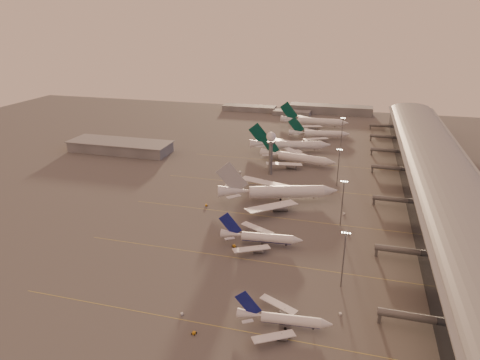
# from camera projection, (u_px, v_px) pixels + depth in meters

# --- Properties ---
(ground) EXTENTS (700.00, 700.00, 0.00)m
(ground) POSITION_uv_depth(u_px,v_px,m) (203.00, 266.00, 183.87)
(ground) COLOR #504E4E
(ground) RESTS_ON ground
(taxiway_markings) EXTENTS (180.00, 185.25, 0.02)m
(taxiway_markings) POSITION_uv_depth(u_px,v_px,m) (292.00, 218.00, 226.93)
(taxiway_markings) COLOR gold
(taxiway_markings) RESTS_ON ground
(terminal) EXTENTS (57.00, 362.00, 23.04)m
(terminal) POSITION_uv_depth(u_px,v_px,m) (438.00, 179.00, 252.73)
(terminal) COLOR black
(terminal) RESTS_ON ground
(hangar) EXTENTS (82.00, 27.00, 8.50)m
(hangar) POSITION_uv_depth(u_px,v_px,m) (120.00, 146.00, 338.01)
(hangar) COLOR slate
(hangar) RESTS_ON ground
(radar_tower) EXTENTS (6.40, 6.40, 31.10)m
(radar_tower) POSITION_uv_depth(u_px,v_px,m) (271.00, 145.00, 283.27)
(radar_tower) COLOR slate
(radar_tower) RESTS_ON ground
(mast_a) EXTENTS (3.60, 0.56, 25.00)m
(mast_a) POSITION_uv_depth(u_px,v_px,m) (344.00, 257.00, 164.68)
(mast_a) COLOR slate
(mast_a) RESTS_ON ground
(mast_b) EXTENTS (3.60, 0.56, 25.00)m
(mast_b) POSITION_uv_depth(u_px,v_px,m) (342.00, 201.00, 214.97)
(mast_b) COLOR slate
(mast_b) RESTS_ON ground
(mast_c) EXTENTS (3.60, 0.56, 25.00)m
(mast_c) POSITION_uv_depth(u_px,v_px,m) (338.00, 165.00, 265.75)
(mast_c) COLOR slate
(mast_c) RESTS_ON ground
(mast_d) EXTENTS (3.60, 0.56, 25.00)m
(mast_d) POSITION_uv_depth(u_px,v_px,m) (342.00, 131.00, 347.33)
(mast_d) COLOR slate
(mast_d) RESTS_ON ground
(distant_horizon) EXTENTS (165.00, 37.50, 9.00)m
(distant_horizon) POSITION_uv_depth(u_px,v_px,m) (305.00, 109.00, 474.77)
(distant_horizon) COLOR slate
(distant_horizon) RESTS_ON ground
(narrowbody_near) EXTENTS (33.63, 26.75, 13.14)m
(narrowbody_near) POSITION_uv_depth(u_px,v_px,m) (284.00, 321.00, 146.68)
(narrowbody_near) COLOR white
(narrowbody_near) RESTS_ON ground
(narrowbody_mid) EXTENTS (39.42, 31.35, 15.41)m
(narrowbody_mid) POSITION_uv_depth(u_px,v_px,m) (261.00, 239.00, 199.88)
(narrowbody_mid) COLOR white
(narrowbody_mid) RESTS_ON ground
(widebody_white) EXTENTS (67.82, 53.51, 24.68)m
(widebody_white) POSITION_uv_depth(u_px,v_px,m) (278.00, 194.00, 246.77)
(widebody_white) COLOR white
(widebody_white) RESTS_ON ground
(greentail_a) EXTENTS (56.67, 45.39, 20.73)m
(greentail_a) POSITION_uv_depth(u_px,v_px,m) (297.00, 159.00, 309.10)
(greentail_a) COLOR white
(greentail_a) RESTS_ON ground
(greentail_b) EXTENTS (63.44, 50.60, 23.51)m
(greentail_b) POSITION_uv_depth(u_px,v_px,m) (290.00, 147.00, 337.60)
(greentail_b) COLOR white
(greentail_b) RESTS_ON ground
(greentail_c) EXTENTS (53.53, 42.85, 19.62)m
(greentail_c) POSITION_uv_depth(u_px,v_px,m) (319.00, 135.00, 373.45)
(greentail_c) COLOR white
(greentail_c) RESTS_ON ground
(greentail_d) EXTENTS (65.97, 53.24, 23.95)m
(greentail_d) POSITION_uv_depth(u_px,v_px,m) (314.00, 123.00, 412.71)
(greentail_d) COLOR white
(greentail_d) RESTS_ON ground
(gsv_truck_a) EXTENTS (4.67, 4.25, 1.88)m
(gsv_truck_a) POSITION_uv_depth(u_px,v_px,m) (183.00, 313.00, 153.24)
(gsv_truck_a) COLOR silver
(gsv_truck_a) RESTS_ON ground
(gsv_tug_near) EXTENTS (2.46, 3.50, 0.92)m
(gsv_tug_near) POSITION_uv_depth(u_px,v_px,m) (194.00, 333.00, 144.02)
(gsv_tug_near) COLOR orange
(gsv_tug_near) RESTS_ON ground
(gsv_catering_a) EXTENTS (4.61, 2.79, 3.53)m
(gsv_catering_a) POSITION_uv_depth(u_px,v_px,m) (341.00, 311.00, 152.88)
(gsv_catering_a) COLOR silver
(gsv_catering_a) RESTS_ON ground
(gsv_tug_mid) EXTENTS (4.28, 4.64, 1.14)m
(gsv_tug_mid) POSITION_uv_depth(u_px,v_px,m) (234.00, 246.00, 198.39)
(gsv_tug_mid) COLOR orange
(gsv_tug_mid) RESTS_ON ground
(gsv_truck_b) EXTENTS (5.08, 2.38, 1.97)m
(gsv_truck_b) POSITION_uv_depth(u_px,v_px,m) (349.00, 233.00, 209.72)
(gsv_truck_b) COLOR silver
(gsv_truck_b) RESTS_ON ground
(gsv_truck_c) EXTENTS (6.17, 4.36, 2.35)m
(gsv_truck_c) POSITION_uv_depth(u_px,v_px,m) (207.00, 204.00, 241.49)
(gsv_truck_c) COLOR orange
(gsv_truck_c) RESTS_ON ground
(gsv_catering_b) EXTENTS (4.72, 2.95, 3.59)m
(gsv_catering_b) POSITION_uv_depth(u_px,v_px,m) (344.00, 212.00, 230.66)
(gsv_catering_b) COLOR silver
(gsv_catering_b) RESTS_ON ground
(gsv_tug_far) EXTENTS (3.23, 3.86, 0.95)m
(gsv_tug_far) POSITION_uv_depth(u_px,v_px,m) (263.00, 180.00, 279.42)
(gsv_tug_far) COLOR #525557
(gsv_tug_far) RESTS_ON ground
(gsv_truck_d) EXTENTS (3.00, 6.32, 2.45)m
(gsv_truck_d) POSITION_uv_depth(u_px,v_px,m) (240.00, 171.00, 293.33)
(gsv_truck_d) COLOR silver
(gsv_truck_d) RESTS_ON ground
(gsv_tug_hangar) EXTENTS (3.65, 3.02, 0.90)m
(gsv_tug_hangar) POSITION_uv_depth(u_px,v_px,m) (326.00, 164.00, 309.71)
(gsv_tug_hangar) COLOR orange
(gsv_tug_hangar) RESTS_ON ground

